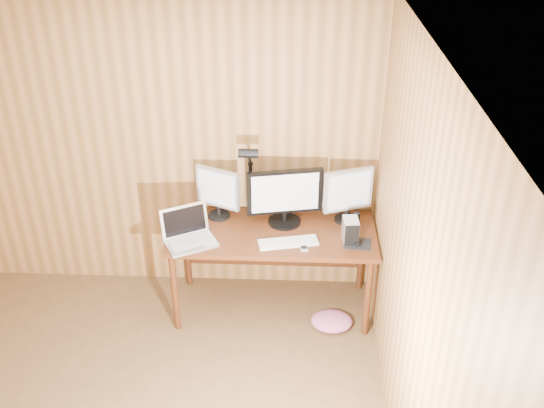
# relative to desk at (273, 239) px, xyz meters

# --- Properties ---
(room_shell) EXTENTS (4.00, 4.00, 4.00)m
(room_shell) POSITION_rel_desk_xyz_m (-0.93, -1.70, 0.62)
(room_shell) COLOR brown
(room_shell) RESTS_ON ground
(desk) EXTENTS (1.60, 0.70, 0.75)m
(desk) POSITION_rel_desk_xyz_m (0.00, 0.00, 0.00)
(desk) COLOR #4A230F
(desk) RESTS_ON floor
(monitor_center) EXTENTS (0.59, 0.26, 0.46)m
(monitor_center) POSITION_rel_desk_xyz_m (0.09, 0.06, 0.36)
(monitor_center) COLOR black
(monitor_center) RESTS_ON desk
(monitor_left) EXTENTS (0.35, 0.19, 0.42)m
(monitor_left) POSITION_rel_desk_xyz_m (-0.44, 0.13, 0.35)
(monitor_left) COLOR black
(monitor_left) RESTS_ON desk
(monitor_right) EXTENTS (0.38, 0.19, 0.45)m
(monitor_right) POSITION_rel_desk_xyz_m (0.58, 0.11, 0.36)
(monitor_right) COLOR black
(monitor_right) RESTS_ON desk
(laptop) EXTENTS (0.45, 0.42, 0.26)m
(laptop) POSITION_rel_desk_xyz_m (-0.62, -0.24, 0.19)
(laptop) COLOR silver
(laptop) RESTS_ON desk
(keyboard) EXTENTS (0.46, 0.23, 0.02)m
(keyboard) POSITION_rel_desk_xyz_m (0.13, -0.24, 0.13)
(keyboard) COLOR silver
(keyboard) RESTS_ON desk
(mousepad) EXTENTS (0.22, 0.19, 0.00)m
(mousepad) POSITION_rel_desk_xyz_m (0.64, -0.22, 0.12)
(mousepad) COLOR black
(mousepad) RESTS_ON desk
(mouse) EXTENTS (0.07, 0.11, 0.04)m
(mouse) POSITION_rel_desk_xyz_m (0.64, -0.22, 0.14)
(mouse) COLOR black
(mouse) RESTS_ON mousepad
(hard_drive) EXTENTS (0.12, 0.17, 0.18)m
(hard_drive) POSITION_rel_desk_xyz_m (0.59, -0.17, 0.21)
(hard_drive) COLOR silver
(hard_drive) RESTS_ON desk
(phone) EXTENTS (0.07, 0.12, 0.02)m
(phone) POSITION_rel_desk_xyz_m (0.24, -0.29, 0.13)
(phone) COLOR silver
(phone) RESTS_ON desk
(speaker) EXTENTS (0.05, 0.05, 0.13)m
(speaker) POSITION_rel_desk_xyz_m (0.65, 0.01, 0.19)
(speaker) COLOR black
(speaker) RESTS_ON desk
(desk_lamp) EXTENTS (0.15, 0.22, 0.66)m
(desk_lamp) POSITION_rel_desk_xyz_m (-0.19, 0.15, 0.53)
(desk_lamp) COLOR black
(desk_lamp) RESTS_ON desk
(fabric_pile) EXTENTS (0.40, 0.36, 0.11)m
(fabric_pile) POSITION_rel_desk_xyz_m (0.48, -0.29, -0.58)
(fabric_pile) COLOR #C8608F
(fabric_pile) RESTS_ON floor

